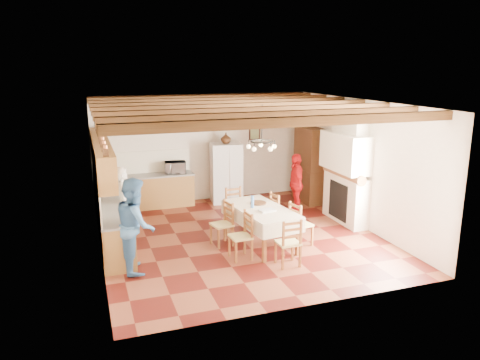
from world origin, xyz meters
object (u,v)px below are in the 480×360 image
object	(u,v)px
chair_end_far	(236,208)
person_woman_red	(296,184)
chair_end_near	(288,242)
person_woman_blue	(136,225)
dining_table	(261,212)
chair_right_far	(281,212)
chair_right_near	(301,223)
chair_left_far	(222,224)
chair_left_near	(240,236)
hutch	(309,165)
refrigerator	(226,173)
person_man	(124,204)
microwave	(175,167)

from	to	relation	value
chair_end_far	person_woman_red	size ratio (longest dim) A/B	0.61
chair_end_near	chair_end_far	world-z (taller)	same
person_woman_blue	person_woman_red	size ratio (longest dim) A/B	1.14
dining_table	chair_right_far	distance (m)	0.94
chair_end_near	person_woman_blue	distance (m)	2.90
chair_right_near	chair_end_far	xyz separation A→B (m)	(-0.98, 1.47, 0.00)
person_woman_red	chair_left_far	bearing A→B (deg)	-45.22
chair_left_near	person_woman_blue	bearing A→B (deg)	-97.87
dining_table	chair_left_near	xyz separation A→B (m)	(-0.65, -0.56, -0.26)
chair_end_near	chair_end_far	size ratio (longest dim) A/B	1.00
hutch	person_woman_blue	xyz separation A→B (m)	(-5.13, -3.07, -0.15)
chair_end_far	refrigerator	bearing A→B (deg)	75.56
refrigerator	person_woman_red	xyz separation A→B (m)	(1.40, -1.57, -0.05)
refrigerator	chair_right_near	world-z (taller)	refrigerator
chair_left_near	chair_end_far	xyz separation A→B (m)	(0.49, 1.75, 0.00)
chair_end_far	person_woman_blue	distance (m)	3.00
chair_left_near	chair_end_near	size ratio (longest dim) A/B	1.00
chair_end_near	refrigerator	bearing A→B (deg)	-92.52
dining_table	chair_right_near	bearing A→B (deg)	-19.49
chair_left_near	chair_left_far	size ratio (longest dim) A/B	1.00
chair_end_near	person_woman_red	size ratio (longest dim) A/B	0.61
person_man	person_woman_red	xyz separation A→B (m)	(4.39, 0.59, -0.05)
person_woman_blue	hutch	bearing A→B (deg)	-56.80
chair_left_near	person_man	size ratio (longest dim) A/B	0.58
chair_end_near	person_man	distance (m)	3.70
dining_table	chair_end_near	distance (m)	1.19
chair_right_far	chair_end_near	world-z (taller)	same
chair_left_near	chair_left_far	world-z (taller)	same
person_woman_red	dining_table	bearing A→B (deg)	-30.26
microwave	person_man	bearing A→B (deg)	-117.85
chair_right_near	chair_right_far	distance (m)	0.85
chair_left_far	person_man	bearing A→B (deg)	-127.61
refrigerator	chair_left_near	world-z (taller)	refrigerator
refrigerator	microwave	bearing A→B (deg)	-179.12
chair_right_far	person_man	world-z (taller)	person_man
chair_left_far	chair_end_near	distance (m)	1.67
refrigerator	hutch	distance (m)	2.32
chair_right_near	chair_right_far	size ratio (longest dim) A/B	1.00
chair_right_far	chair_end_near	distance (m)	1.82
person_woman_blue	person_woman_red	distance (m)	4.86
refrigerator	chair_right_near	bearing A→B (deg)	-74.89
dining_table	chair_right_near	size ratio (longest dim) A/B	2.08
chair_left_far	person_man	world-z (taller)	person_man
chair_right_near	microwave	bearing A→B (deg)	13.61
chair_right_far	person_woman_red	distance (m)	1.59
chair_right_far	chair_end_far	world-z (taller)	same
chair_right_near	chair_end_near	size ratio (longest dim) A/B	1.00
chair_left_far	microwave	bearing A→B (deg)	174.51
refrigerator	microwave	distance (m)	1.43
hutch	chair_left_far	world-z (taller)	hutch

